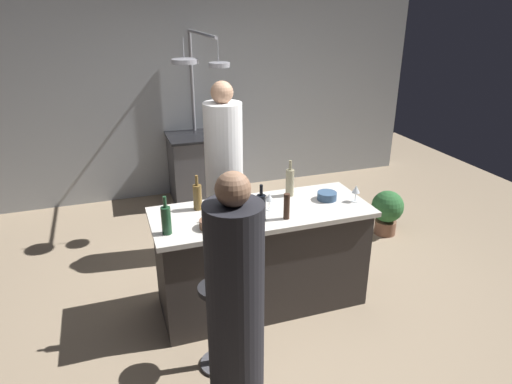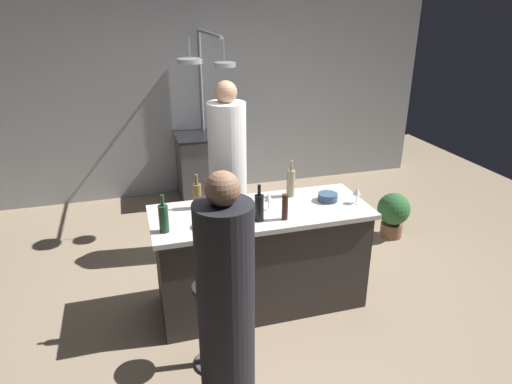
% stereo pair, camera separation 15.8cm
% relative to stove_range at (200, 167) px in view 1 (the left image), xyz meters
% --- Properties ---
extents(ground_plane, '(9.00, 9.00, 0.00)m').
position_rel_stove_range_xyz_m(ground_plane, '(0.00, -2.45, -0.45)').
color(ground_plane, gray).
extents(back_wall, '(6.40, 0.16, 2.60)m').
position_rel_stove_range_xyz_m(back_wall, '(0.00, 0.40, 0.85)').
color(back_wall, '#9EA3A8').
rests_on(back_wall, ground_plane).
extents(kitchen_island, '(1.80, 0.72, 0.90)m').
position_rel_stove_range_xyz_m(kitchen_island, '(0.00, -2.45, 0.01)').
color(kitchen_island, '#332D2B').
rests_on(kitchen_island, ground_plane).
extents(stove_range, '(0.80, 0.64, 0.89)m').
position_rel_stove_range_xyz_m(stove_range, '(0.00, 0.00, 0.00)').
color(stove_range, '#47474C').
rests_on(stove_range, ground_plane).
extents(chef, '(0.38, 0.38, 1.80)m').
position_rel_stove_range_xyz_m(chef, '(-0.05, -1.45, 0.39)').
color(chef, white).
rests_on(chef, ground_plane).
extents(bar_stool_left, '(0.28, 0.28, 0.68)m').
position_rel_stove_range_xyz_m(bar_stool_left, '(-0.55, -3.07, -0.07)').
color(bar_stool_left, '#4C4C51').
rests_on(bar_stool_left, ground_plane).
extents(guest_left, '(0.35, 0.35, 1.64)m').
position_rel_stove_range_xyz_m(guest_left, '(-0.53, -3.46, 0.32)').
color(guest_left, black).
rests_on(guest_left, ground_plane).
extents(overhead_pot_rack, '(0.59, 1.40, 2.17)m').
position_rel_stove_range_xyz_m(overhead_pot_rack, '(-0.08, -0.45, 1.19)').
color(overhead_pot_rack, gray).
rests_on(overhead_pot_rack, ground_plane).
extents(potted_plant, '(0.36, 0.36, 0.52)m').
position_rel_stove_range_xyz_m(potted_plant, '(1.78, -1.68, -0.15)').
color(potted_plant, brown).
rests_on(potted_plant, ground_plane).
extents(pepper_mill, '(0.05, 0.05, 0.21)m').
position_rel_stove_range_xyz_m(pepper_mill, '(0.13, -2.66, 0.56)').
color(pepper_mill, '#382319').
rests_on(pepper_mill, kitchen_island).
extents(wine_bottle_dark, '(0.07, 0.07, 0.30)m').
position_rel_stove_range_xyz_m(wine_bottle_dark, '(-0.07, -2.63, 0.57)').
color(wine_bottle_dark, black).
rests_on(wine_bottle_dark, kitchen_island).
extents(wine_bottle_white, '(0.07, 0.07, 0.32)m').
position_rel_stove_range_xyz_m(wine_bottle_white, '(0.33, -2.24, 0.58)').
color(wine_bottle_white, gray).
rests_on(wine_bottle_white, kitchen_island).
extents(wine_bottle_rose, '(0.07, 0.07, 0.29)m').
position_rel_stove_range_xyz_m(wine_bottle_rose, '(-0.29, -2.54, 0.56)').
color(wine_bottle_rose, '#B78C8E').
rests_on(wine_bottle_rose, kitchen_island).
extents(wine_bottle_amber, '(0.07, 0.07, 0.30)m').
position_rel_stove_range_xyz_m(wine_bottle_amber, '(-0.49, -2.26, 0.57)').
color(wine_bottle_amber, brown).
rests_on(wine_bottle_amber, kitchen_island).
extents(wine_bottle_green, '(0.07, 0.07, 0.30)m').
position_rel_stove_range_xyz_m(wine_bottle_green, '(-0.79, -2.61, 0.57)').
color(wine_bottle_green, '#193D23').
rests_on(wine_bottle_green, kitchen_island).
extents(wine_glass_by_chef, '(0.07, 0.07, 0.15)m').
position_rel_stove_range_xyz_m(wine_glass_by_chef, '(0.81, -2.54, 0.56)').
color(wine_glass_by_chef, silver).
rests_on(wine_glass_by_chef, kitchen_island).
extents(wine_glass_near_left_guest, '(0.07, 0.07, 0.15)m').
position_rel_stove_range_xyz_m(wine_glass_near_left_guest, '(0.06, -2.46, 0.56)').
color(wine_glass_near_left_guest, silver).
rests_on(wine_glass_near_left_guest, kitchen_island).
extents(wine_glass_near_right_guest, '(0.07, 0.07, 0.15)m').
position_rel_stove_range_xyz_m(wine_glass_near_right_guest, '(-0.03, -2.49, 0.56)').
color(wine_glass_near_right_guest, silver).
rests_on(wine_glass_near_right_guest, kitchen_island).
extents(mixing_bowl_blue, '(0.17, 0.17, 0.07)m').
position_rel_stove_range_xyz_m(mixing_bowl_blue, '(0.60, -2.43, 0.49)').
color(mixing_bowl_blue, '#334C6B').
rests_on(mixing_bowl_blue, kitchen_island).
extents(mixing_bowl_wooden, '(0.16, 0.16, 0.07)m').
position_rel_stove_range_xyz_m(mixing_bowl_wooden, '(-0.47, -2.62, 0.49)').
color(mixing_bowl_wooden, brown).
rests_on(mixing_bowl_wooden, kitchen_island).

